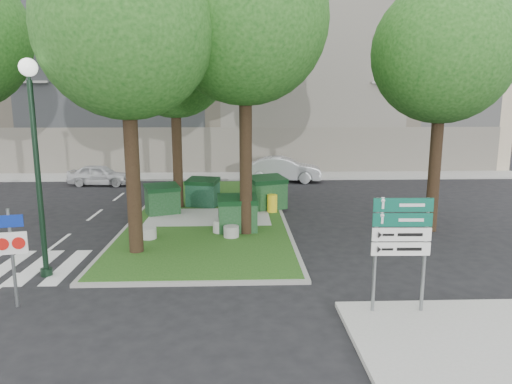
{
  "coord_description": "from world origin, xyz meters",
  "views": [
    {
      "loc": [
        1.76,
        -11.47,
        4.66
      ],
      "look_at": [
        2.29,
        2.53,
        2.0
      ],
      "focal_mm": 32.0,
      "sensor_mm": 36.0,
      "label": 1
    }
  ],
  "objects_px": {
    "car_white": "(100,175)",
    "bollard_mid": "(222,226)",
    "tree_median_mid": "(176,51)",
    "car_silver": "(283,169)",
    "dumpster_b": "(203,192)",
    "street_lamp": "(35,143)",
    "tree_street_right": "(446,39)",
    "dumpster_d": "(267,193)",
    "tree_median_near_left": "(128,12)",
    "bollard_left": "(149,233)",
    "tree_median_far": "(249,30)",
    "traffic_sign_pole": "(11,245)",
    "bollard_right": "(231,231)",
    "dumpster_c": "(237,214)",
    "litter_bin": "(272,203)",
    "tree_median_near_right": "(248,4)",
    "dumpster_a": "(162,199)",
    "directional_sign": "(401,237)"
  },
  "relations": [
    {
      "from": "car_white",
      "to": "bollard_mid",
      "type": "bearing_deg",
      "value": -140.04
    },
    {
      "from": "tree_median_mid",
      "to": "car_silver",
      "type": "relative_size",
      "value": 2.13
    },
    {
      "from": "dumpster_b",
      "to": "street_lamp",
      "type": "xyz_separation_m",
      "value": [
        -3.71,
        -8.35,
        2.93
      ]
    },
    {
      "from": "tree_street_right",
      "to": "car_silver",
      "type": "height_order",
      "value": "tree_street_right"
    },
    {
      "from": "tree_median_mid",
      "to": "car_silver",
      "type": "xyz_separation_m",
      "value": [
        5.41,
        7.42,
        -6.21
      ]
    },
    {
      "from": "dumpster_d",
      "to": "tree_median_near_left",
      "type": "bearing_deg",
      "value": -148.86
    },
    {
      "from": "bollard_left",
      "to": "tree_median_far",
      "type": "bearing_deg",
      "value": 65.69
    },
    {
      "from": "traffic_sign_pole",
      "to": "dumpster_d",
      "type": "bearing_deg",
      "value": 43.89
    },
    {
      "from": "traffic_sign_pole",
      "to": "bollard_right",
      "type": "bearing_deg",
      "value": 34.16
    },
    {
      "from": "tree_median_near_left",
      "to": "tree_median_mid",
      "type": "relative_size",
      "value": 1.05
    },
    {
      "from": "tree_median_far",
      "to": "dumpster_c",
      "type": "bearing_deg",
      "value": -94.72
    },
    {
      "from": "tree_street_right",
      "to": "bollard_mid",
      "type": "bearing_deg",
      "value": -177.08
    },
    {
      "from": "bollard_left",
      "to": "street_lamp",
      "type": "distance_m",
      "value": 5.11
    },
    {
      "from": "litter_bin",
      "to": "bollard_left",
      "type": "bearing_deg",
      "value": -139.82
    },
    {
      "from": "bollard_mid",
      "to": "tree_median_near_right",
      "type": "bearing_deg",
      "value": -5.39
    },
    {
      "from": "car_silver",
      "to": "car_white",
      "type": "bearing_deg",
      "value": 101.73
    },
    {
      "from": "tree_median_near_right",
      "to": "car_white",
      "type": "xyz_separation_m",
      "value": [
        -8.57,
        11.0,
        -7.36
      ]
    },
    {
      "from": "traffic_sign_pole",
      "to": "litter_bin",
      "type": "bearing_deg",
      "value": 41.04
    },
    {
      "from": "dumpster_c",
      "to": "dumpster_d",
      "type": "distance_m",
      "value": 3.91
    },
    {
      "from": "tree_street_right",
      "to": "bollard_mid",
      "type": "height_order",
      "value": "tree_street_right"
    },
    {
      "from": "dumpster_d",
      "to": "car_white",
      "type": "distance_m",
      "value": 11.82
    },
    {
      "from": "litter_bin",
      "to": "dumpster_a",
      "type": "bearing_deg",
      "value": -178.4
    },
    {
      "from": "dumpster_a",
      "to": "dumpster_c",
      "type": "bearing_deg",
      "value": -63.57
    },
    {
      "from": "car_white",
      "to": "tree_median_near_right",
      "type": "bearing_deg",
      "value": -136.95
    },
    {
      "from": "tree_median_mid",
      "to": "dumpster_d",
      "type": "relative_size",
      "value": 5.24
    },
    {
      "from": "tree_median_near_left",
      "to": "dumpster_a",
      "type": "relative_size",
      "value": 6.4
    },
    {
      "from": "tree_median_near_right",
      "to": "dumpster_b",
      "type": "relative_size",
      "value": 7.05
    },
    {
      "from": "tree_median_far",
      "to": "directional_sign",
      "type": "relative_size",
      "value": 4.6
    },
    {
      "from": "dumpster_c",
      "to": "directional_sign",
      "type": "distance_m",
      "value": 7.79
    },
    {
      "from": "directional_sign",
      "to": "car_white",
      "type": "height_order",
      "value": "directional_sign"
    },
    {
      "from": "directional_sign",
      "to": "car_white",
      "type": "distance_m",
      "value": 21.18
    },
    {
      "from": "dumpster_c",
      "to": "litter_bin",
      "type": "xyz_separation_m",
      "value": [
        1.49,
        2.95,
        -0.26
      ]
    },
    {
      "from": "dumpster_a",
      "to": "dumpster_d",
      "type": "bearing_deg",
      "value": -11.4
    },
    {
      "from": "tree_median_near_right",
      "to": "litter_bin",
      "type": "height_order",
      "value": "tree_median_near_right"
    },
    {
      "from": "bollard_left",
      "to": "directional_sign",
      "type": "distance_m",
      "value": 9.05
    },
    {
      "from": "bollard_left",
      "to": "litter_bin",
      "type": "bearing_deg",
      "value": 40.18
    },
    {
      "from": "tree_median_far",
      "to": "bollard_mid",
      "type": "height_order",
      "value": "tree_median_far"
    },
    {
      "from": "tree_street_right",
      "to": "traffic_sign_pole",
      "type": "distance_m",
      "value": 15.07
    },
    {
      "from": "tree_median_mid",
      "to": "bollard_left",
      "type": "relative_size",
      "value": 18.74
    },
    {
      "from": "car_silver",
      "to": "traffic_sign_pole",
      "type": "bearing_deg",
      "value": 162.69
    },
    {
      "from": "tree_median_near_left",
      "to": "dumpster_b",
      "type": "relative_size",
      "value": 6.48
    },
    {
      "from": "bollard_right",
      "to": "traffic_sign_pole",
      "type": "bearing_deg",
      "value": -133.39
    },
    {
      "from": "litter_bin",
      "to": "street_lamp",
      "type": "xyz_separation_m",
      "value": [
        -6.81,
        -6.99,
        3.18
      ]
    },
    {
      "from": "dumpster_a",
      "to": "car_silver",
      "type": "height_order",
      "value": "car_silver"
    },
    {
      "from": "directional_sign",
      "to": "car_white",
      "type": "relative_size",
      "value": 0.71
    },
    {
      "from": "tree_street_right",
      "to": "litter_bin",
      "type": "relative_size",
      "value": 13.27
    },
    {
      "from": "litter_bin",
      "to": "tree_median_near_left",
      "type": "bearing_deg",
      "value": -131.36
    },
    {
      "from": "dumpster_a",
      "to": "tree_median_near_right",
      "type": "bearing_deg",
      "value": -62.84
    },
    {
      "from": "car_silver",
      "to": "directional_sign",
      "type": "bearing_deg",
      "value": -170.6
    },
    {
      "from": "tree_median_near_left",
      "to": "directional_sign",
      "type": "height_order",
      "value": "tree_median_near_left"
    }
  ]
}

